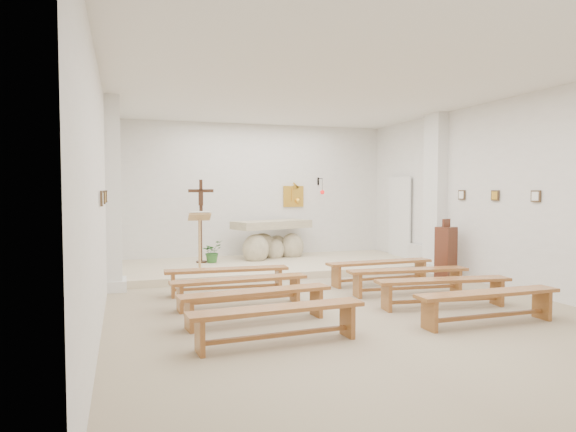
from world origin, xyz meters
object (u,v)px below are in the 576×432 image
object	(u,v)px
bench_left_front	(227,275)
bench_right_front	(380,267)
crucifix_stand	(201,215)
bench_right_fourth	(488,300)
bench_right_second	(408,275)
bench_right_third	(443,286)
lectern	(200,242)
donation_pedestal	(446,252)
bench_left_fourth	(278,316)
bench_left_third	(256,299)
altar	(271,242)
bench_left_second	(240,285)

from	to	relation	value
bench_left_front	bench_right_front	xyz separation A→B (m)	(2.99, 0.00, 0.00)
crucifix_stand	bench_right_fourth	distance (m)	6.84
bench_right_second	bench_right_front	bearing A→B (deg)	95.07
crucifix_stand	bench_right_third	bearing A→B (deg)	-45.72
lectern	bench_right_third	bearing A→B (deg)	-46.55
bench_right_second	donation_pedestal	bearing A→B (deg)	41.86
lectern	bench_left_fourth	size ratio (longest dim) A/B	0.57
bench_left_third	lectern	bearing A→B (deg)	87.01
altar	donation_pedestal	distance (m)	4.21
lectern	bench_right_second	bearing A→B (deg)	-37.36
bench_right_front	crucifix_stand	bearing A→B (deg)	132.57
bench_left_third	bench_right_third	size ratio (longest dim) A/B	1.00
altar	bench_left_fourth	world-z (taller)	altar
bench_left_fourth	bench_right_second	bearing A→B (deg)	30.60
altar	lectern	xyz separation A→B (m)	(-1.97, -1.57, 0.23)
bench_left_front	bench_right_second	distance (m)	3.16
lectern	bench_right_fourth	world-z (taller)	lectern
lectern	donation_pedestal	world-z (taller)	lectern
bench_left_front	bench_right_fourth	bearing A→B (deg)	-43.29
bench_left_front	bench_left_third	distance (m)	2.06
bench_right_third	bench_right_second	bearing A→B (deg)	96.64
bench_right_fourth	donation_pedestal	bearing A→B (deg)	62.89
bench_right_front	bench_left_second	distance (m)	3.16
bench_left_second	altar	bearing A→B (deg)	64.30
bench_left_second	bench_right_second	bearing A→B (deg)	-3.67
bench_left_third	bench_left_fourth	bearing A→B (deg)	-96.57
bench_right_second	bench_right_third	bearing A→B (deg)	-84.93
lectern	bench_left_third	bearing A→B (deg)	-83.65
bench_left_front	bench_left_fourth	xyz separation A→B (m)	(0.00, -3.09, 0.00)
bench_left_second	bench_left_fourth	xyz separation A→B (m)	(0.00, -2.06, 0.00)
donation_pedestal	bench_right_front	distance (m)	1.63
bench_right_third	bench_right_fourth	bearing A→B (deg)	-83.36
crucifix_stand	bench_left_second	xyz separation A→B (m)	(0.01, -4.02, -0.91)
bench_left_second	bench_left_fourth	world-z (taller)	same
bench_right_front	bench_right_fourth	world-z (taller)	same
bench_left_second	bench_left_third	size ratio (longest dim) A/B	1.00
bench_right_front	altar	bearing A→B (deg)	108.46
bench_right_front	bench_left_fourth	distance (m)	4.30
bench_left_front	bench_right_third	bearing A→B (deg)	-31.91
donation_pedestal	crucifix_stand	bearing A→B (deg)	129.22
altar	bench_right_second	bearing A→B (deg)	-92.68
crucifix_stand	altar	bearing A→B (deg)	22.39
bench_right_fourth	crucifix_stand	bearing A→B (deg)	115.36
bench_left_fourth	bench_right_fourth	xyz separation A→B (m)	(2.99, 0.00, 0.00)
crucifix_stand	bench_right_second	bearing A→B (deg)	-39.69
crucifix_stand	bench_left_third	bearing A→B (deg)	-76.28
bench_left_second	bench_left_fourth	size ratio (longest dim) A/B	1.00
crucifix_stand	bench_left_front	bearing A→B (deg)	-76.18
donation_pedestal	bench_right_fourth	distance (m)	3.64
crucifix_stand	bench_right_third	size ratio (longest dim) A/B	0.88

